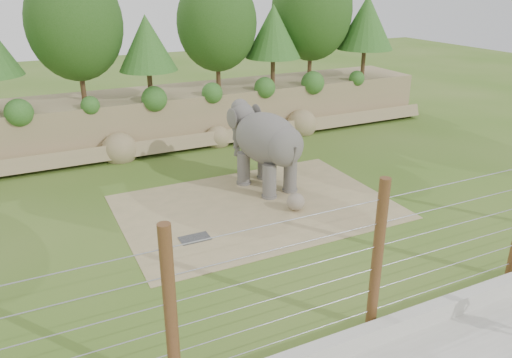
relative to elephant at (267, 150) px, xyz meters
name	(u,v)px	position (x,y,z in m)	size (l,w,h in m)	color
ground	(283,245)	(-1.71, -4.52, -1.64)	(90.00, 90.00, 0.00)	#3D6A1A
back_embankment	(175,64)	(-1.12, 8.16, 2.33)	(30.00, 5.52, 8.77)	#92835B
dirt_patch	(256,207)	(-1.21, -1.52, -1.63)	(10.00, 7.00, 0.02)	#97885E
drain_grate	(195,238)	(-4.14, -2.87, -1.60)	(1.00, 0.60, 0.03)	#262628
elephant	(267,150)	(0.00, 0.00, 0.00)	(1.74, 4.05, 3.28)	#605C57
stone_ball	(296,202)	(-0.02, -2.42, -1.29)	(0.67, 0.67, 0.67)	gray
retaining_wall	(384,330)	(-1.71, -9.52, -1.39)	(26.00, 0.35, 0.50)	beige
barrier_fence	(377,257)	(-1.71, -9.02, 0.36)	(20.26, 0.26, 4.00)	#4E2C1A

